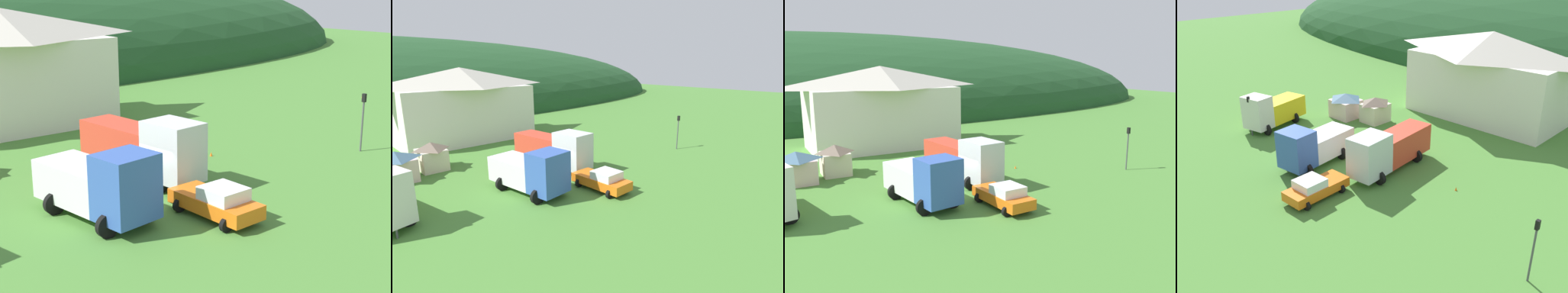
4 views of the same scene
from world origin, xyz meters
TOP-DOWN VIEW (x-y plane):
  - ground_plane at (0.00, 0.00)m, footprint 200.00×200.00m
  - forested_hill_backdrop at (0.00, 59.62)m, footprint 160.77×60.00m
  - depot_building at (-0.87, 19.41)m, footprint 17.05×9.03m
  - play_shed_cream at (-8.22, 9.66)m, footprint 2.43×2.77m
  - play_shed_pink at (-11.47, 8.42)m, footprint 3.04×2.80m
  - box_truck_blue at (-4.58, -1.35)m, footprint 3.83×6.97m
  - tow_truck_silver at (0.46, 2.30)m, footprint 3.56×8.68m
  - service_pickup_orange at (-0.23, -4.62)m, footprint 2.48×4.87m
  - traffic_light_east at (14.83, -1.98)m, footprint 0.20×0.32m
  - traffic_cone_near_pickup at (6.41, 3.45)m, footprint 0.36×0.36m

SIDE VIEW (x-z plane):
  - ground_plane at x=0.00m, z-range 0.00..0.00m
  - forested_hill_backdrop at x=0.00m, z-range -14.89..14.89m
  - traffic_cone_near_pickup at x=6.41m, z-range -0.28..0.28m
  - service_pickup_orange at x=-0.23m, z-range 0.00..1.66m
  - play_shed_pink at x=-11.47m, z-range 0.04..2.69m
  - play_shed_cream at x=-8.22m, z-range 0.04..2.69m
  - box_truck_blue at x=-4.58m, z-range -0.03..3.57m
  - tow_truck_silver at x=0.46m, z-range 0.05..3.78m
  - traffic_light_east at x=14.83m, z-range 0.46..4.33m
  - depot_building at x=-0.87m, z-range 0.14..9.25m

